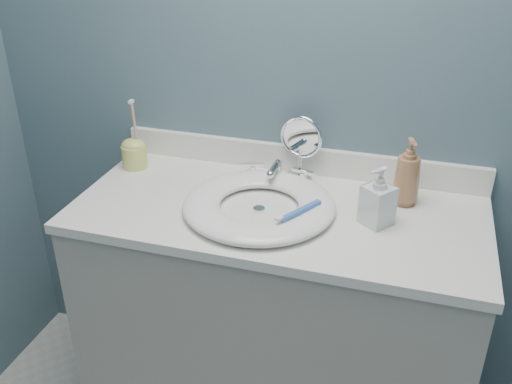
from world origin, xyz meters
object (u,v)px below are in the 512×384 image
at_px(makeup_mirror, 301,144).
at_px(soap_bottle_clear, 378,196).
at_px(toothbrush_holder, 134,152).
at_px(soap_bottle_amber, 408,172).

bearing_deg(makeup_mirror, soap_bottle_clear, -31.69).
distance_m(soap_bottle_clear, toothbrush_holder, 0.84).
bearing_deg(soap_bottle_amber, toothbrush_holder, 161.95).
bearing_deg(soap_bottle_amber, soap_bottle_clear, -133.67).
bearing_deg(makeup_mirror, soap_bottle_amber, -5.77).
bearing_deg(soap_bottle_clear, soap_bottle_amber, 102.39).
relative_size(makeup_mirror, soap_bottle_amber, 1.02).
xyz_separation_m(makeup_mirror, soap_bottle_amber, (0.34, -0.09, -0.01)).
distance_m(makeup_mirror, soap_bottle_clear, 0.36).
height_order(soap_bottle_amber, soap_bottle_clear, soap_bottle_amber).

